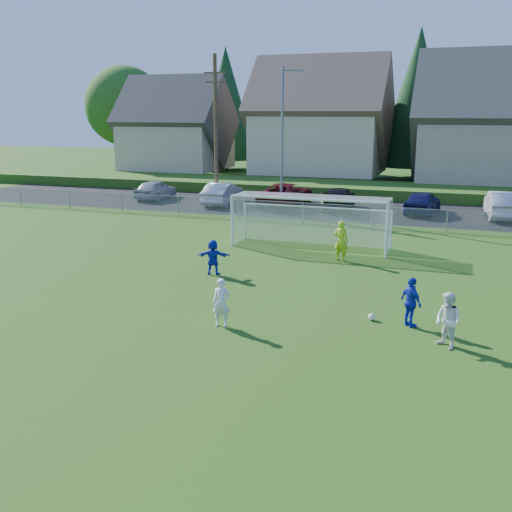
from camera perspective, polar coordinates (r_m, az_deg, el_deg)
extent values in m
plane|color=#193D0C|center=(14.55, -10.67, -12.52)|extent=(160.00, 160.00, 0.00)
plane|color=black|center=(39.82, 9.28, 4.34)|extent=(60.00, 60.00, 0.00)
cube|color=#1E420F|center=(47.10, 10.92, 6.19)|extent=(70.00, 6.00, 0.80)
sphere|color=white|center=(19.06, 10.95, -5.72)|extent=(0.22, 0.22, 0.22)
imported|color=silver|center=(18.06, -3.32, -4.48)|extent=(0.58, 0.41, 1.48)
imported|color=silver|center=(17.23, 17.81, -5.89)|extent=(0.96, 0.96, 1.57)
imported|color=#1225AC|center=(18.58, 14.55, -4.29)|extent=(0.88, 0.92, 1.54)
imported|color=#1225AC|center=(23.78, -4.12, -0.10)|extent=(1.37, 0.67, 1.41)
imported|color=#AED419|center=(26.15, 8.12, 1.46)|extent=(0.72, 0.56, 1.76)
imported|color=#A1A5A8|center=(44.84, -9.56, 6.27)|extent=(1.69, 4.15, 1.41)
imported|color=#BDBDBD|center=(41.66, -3.20, 5.96)|extent=(1.84, 4.68, 1.52)
imported|color=#590A14|center=(40.99, 2.85, 5.88)|extent=(2.77, 5.74, 1.58)
imported|color=black|center=(39.77, 7.86, 5.44)|extent=(2.64, 5.23, 1.46)
imported|color=#131544|center=(39.20, 15.56, 4.96)|extent=(2.29, 4.54, 1.48)
imported|color=silver|center=(39.13, 22.44, 4.53)|extent=(2.08, 5.10, 1.64)
cylinder|color=white|center=(28.67, -2.30, 3.36)|extent=(0.12, 0.12, 2.44)
cylinder|color=white|center=(26.91, 12.34, 2.36)|extent=(0.12, 0.12, 2.44)
cylinder|color=white|center=(27.36, 4.84, 5.41)|extent=(7.30, 0.12, 0.12)
cylinder|color=white|center=(30.38, -1.05, 3.34)|extent=(0.08, 0.08, 1.80)
cylinder|color=white|center=(28.73, 12.76, 2.40)|extent=(0.08, 0.08, 1.80)
cylinder|color=white|center=(29.18, 5.70, 4.64)|extent=(7.30, 0.08, 0.08)
cube|color=silver|center=(29.34, 5.66, 2.90)|extent=(7.30, 0.02, 1.80)
cube|color=silver|center=(29.49, -1.66, 3.66)|extent=(0.02, 1.80, 2.44)
cube|color=silver|center=(27.79, 12.57, 2.70)|extent=(0.02, 1.80, 2.44)
cube|color=silver|center=(28.22, 5.30, 5.65)|extent=(7.30, 1.80, 0.02)
cube|color=gray|center=(34.30, 7.74, 4.88)|extent=(52.00, 0.03, 0.03)
cube|color=gray|center=(34.39, 7.70, 3.94)|extent=(52.00, 0.02, 1.14)
cylinder|color=gray|center=(34.39, 7.70, 3.94)|extent=(0.06, 0.06, 1.20)
cylinder|color=slate|center=(38.92, 2.49, 10.95)|extent=(0.18, 0.18, 9.00)
cylinder|color=slate|center=(38.81, 3.30, 17.29)|extent=(1.20, 0.12, 0.12)
cube|color=slate|center=(38.65, 4.20, 17.22)|extent=(0.36, 0.18, 0.12)
cylinder|color=#473321|center=(41.54, -3.85, 11.80)|extent=(0.26, 0.26, 10.00)
cube|color=#473321|center=(41.59, -3.94, 17.04)|extent=(1.60, 0.10, 0.10)
cube|color=#473321|center=(41.56, -3.92, 16.21)|extent=(1.30, 0.10, 0.10)
cube|color=tan|center=(59.64, -7.56, 10.42)|extent=(9.00, 8.00, 4.50)
pyramid|color=#423D38|center=(59.64, -7.77, 16.82)|extent=(9.90, 8.80, 4.41)
cube|color=#C6B58E|center=(55.77, 6.11, 10.75)|extent=(11.00, 9.00, 5.50)
pyramid|color=brown|center=(55.91, 6.32, 18.67)|extent=(12.10, 9.90, 4.96)
cube|color=tan|center=(53.37, 21.94, 9.45)|extent=(12.00, 10.00, 5.00)
pyramid|color=#4C473F|center=(53.51, 22.74, 18.02)|extent=(13.20, 11.00, 5.52)
cylinder|color=#382616|center=(67.07, -12.19, 9.67)|extent=(0.36, 0.36, 3.96)
sphere|color=#2B5B19|center=(66.93, -12.40, 13.80)|extent=(8.36, 8.36, 8.36)
cylinder|color=#382616|center=(66.28, -2.80, 8.71)|extent=(0.30, 0.30, 1.20)
cone|color=#143819|center=(66.03, -2.87, 14.30)|extent=(6.76, 6.76, 11.70)
cylinder|color=#382616|center=(64.20, 5.94, 8.49)|extent=(0.30, 0.30, 1.20)
cone|color=#143819|center=(63.95, 6.08, 13.86)|extent=(6.24, 6.24, 10.80)
cylinder|color=#382616|center=(59.70, 14.72, 7.73)|extent=(0.30, 0.30, 1.20)
cone|color=#143819|center=(59.43, 15.13, 14.36)|extent=(7.28, 7.28, 12.60)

